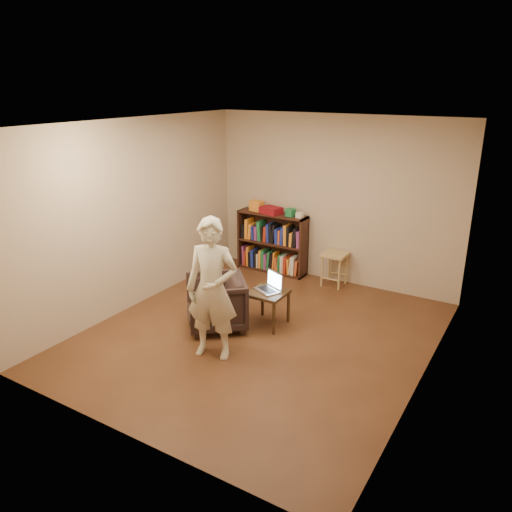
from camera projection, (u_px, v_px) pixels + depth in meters
The scene contains 15 objects.
floor at pixel (259, 335), 6.32m from camera, with size 4.50×4.50×0.00m, color #482817.
ceiling at pixel (260, 124), 5.46m from camera, with size 4.50×4.50×0.00m, color silver.
wall_back at pixel (334, 200), 7.71m from camera, with size 4.00×4.00×0.00m, color #BFA890.
wall_left at pixel (135, 215), 6.87m from camera, with size 4.50×4.50×0.00m, color #BFA890.
wall_right at pixel (434, 268), 4.91m from camera, with size 4.50×4.50×0.00m, color #BFA890.
bookshelf at pixel (272, 246), 8.35m from camera, with size 1.20×0.30×1.00m.
box_yellow at pixel (257, 206), 8.29m from camera, with size 0.21×0.15×0.17m, color orange.
red_cloth at pixel (271, 210), 8.12m from camera, with size 0.33×0.24×0.11m, color maroon.
box_green at pixel (291, 212), 7.96m from camera, with size 0.12×0.12×0.12m, color #1F7641.
box_white at pixel (300, 215), 7.89m from camera, with size 0.10×0.10×0.08m, color silver.
stool at pixel (335, 259), 7.74m from camera, with size 0.36×0.36×0.53m.
armchair at pixel (216, 303), 6.44m from camera, with size 0.72×0.75×0.68m, color #2D201E.
side_table at pixel (268, 297), 6.47m from camera, with size 0.46×0.46×0.47m.
laptop at pixel (270, 286), 6.47m from camera, with size 0.39×0.36×0.24m.
person at pixel (212, 289), 5.60m from camera, with size 0.60×0.40×1.66m, color beige.
Camera 1 is at (2.88, -4.84, 3.03)m, focal length 35.00 mm.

